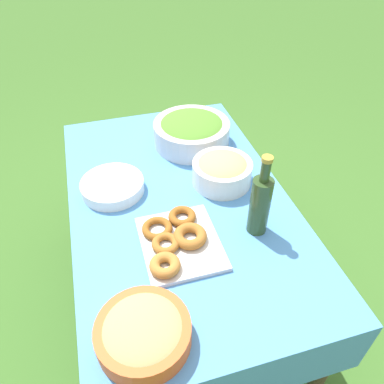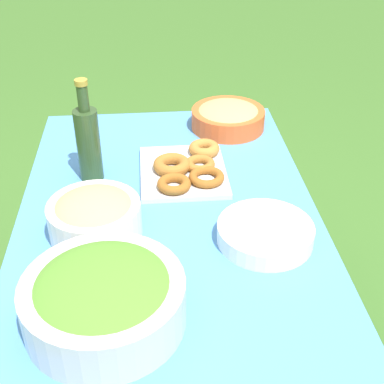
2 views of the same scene
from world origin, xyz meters
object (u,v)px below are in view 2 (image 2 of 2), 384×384
object	(u,v)px
salad_bowl	(104,298)
plate_stack	(265,233)
pasta_bowl	(95,216)
donut_platter	(187,169)
bread_bowl	(228,117)
olive_oil_bottle	(88,141)

from	to	relation	value
salad_bowl	plate_stack	bearing A→B (deg)	-58.74
pasta_bowl	donut_platter	xyz separation A→B (m)	(0.27, -0.26, -0.04)
salad_bowl	donut_platter	size ratio (longest dim) A/B	1.06
pasta_bowl	bread_bowl	world-z (taller)	pasta_bowl
donut_platter	plate_stack	bearing A→B (deg)	-152.92
salad_bowl	olive_oil_bottle	world-z (taller)	olive_oil_bottle
salad_bowl	plate_stack	xyz separation A→B (m)	(0.24, -0.39, -0.04)
bread_bowl	pasta_bowl	bearing A→B (deg)	143.55
pasta_bowl	bread_bowl	distance (m)	0.72
donut_platter	olive_oil_bottle	world-z (taller)	olive_oil_bottle
pasta_bowl	olive_oil_bottle	distance (m)	0.29
pasta_bowl	plate_stack	xyz separation A→B (m)	(-0.06, -0.43, -0.03)
salad_bowl	plate_stack	world-z (taller)	salad_bowl
donut_platter	bread_bowl	distance (m)	0.35
donut_platter	bread_bowl	xyz separation A→B (m)	(0.30, -0.17, 0.02)
salad_bowl	plate_stack	size ratio (longest dim) A/B	1.40
plate_stack	olive_oil_bottle	size ratio (longest dim) A/B	0.78
donut_platter	pasta_bowl	bearing A→B (deg)	136.85
salad_bowl	plate_stack	distance (m)	0.46
salad_bowl	pasta_bowl	world-z (taller)	salad_bowl
plate_stack	bread_bowl	size ratio (longest dim) A/B	0.95
plate_stack	bread_bowl	bearing A→B (deg)	0.24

